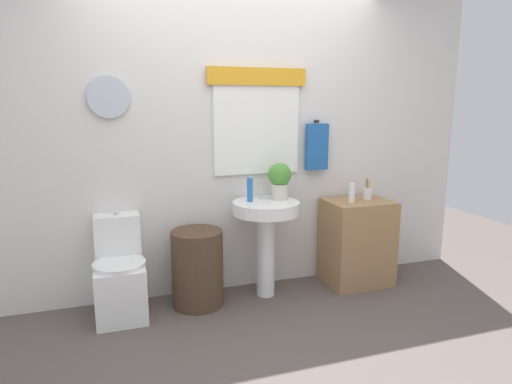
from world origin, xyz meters
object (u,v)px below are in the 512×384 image
Objects in this scene: potted_plant at (280,179)px; laundry_hamper at (198,268)px; toothbrush_cup at (368,193)px; toilet at (120,277)px; lotion_bottle at (352,193)px; wooden_cabinet at (357,242)px; soap_bottle at (250,190)px; pedestal_sink at (266,224)px.

laundry_hamper is at bearing -175.18° from potted_plant.
potted_plant is 0.83m from toothbrush_cup.
potted_plant reaches higher than toilet.
toothbrush_cup is at bearing 17.13° from lotion_bottle.
lotion_bottle is at bearing -157.61° from wooden_cabinet.
toilet is at bearing -179.03° from soap_bottle.
pedestal_sink is 4.11× the size of soap_bottle.
pedestal_sink is at bearing -178.81° from toothbrush_cup.
laundry_hamper is at bearing 178.28° from lotion_bottle.
toothbrush_cup is at bearing 0.74° from laundry_hamper.
laundry_hamper is 0.81× the size of wooden_cabinet.
toothbrush_cup is (0.10, 0.02, 0.43)m from wooden_cabinet.
wooden_cabinet is (2.02, -0.03, 0.08)m from toilet.
toilet is 4.13× the size of toothbrush_cup.
soap_bottle is 1.08m from toothbrush_cup.
toothbrush_cup is at bearing -0.34° from toilet.
toilet is 1.46m from potted_plant.
soap_bottle is at bearing 174.18° from lotion_bottle.
lotion_bottle is at bearing -3.00° from pedestal_sink.
toothbrush_cup is (2.11, -0.01, 0.51)m from toilet.
soap_bottle reaches higher than pedestal_sink.
toothbrush_cup is (1.53, 0.02, 0.50)m from laundry_hamper.
toilet is 0.59m from laundry_hamper.
toilet is 1.20m from pedestal_sink.
lotion_bottle is (0.88, -0.09, -0.06)m from soap_bottle.
toothbrush_cup is (0.82, -0.04, -0.16)m from potted_plant.
toilet is 1.26× the size of laundry_hamper.
soap_bottle is at bearing 157.38° from pedestal_sink.
laundry_hamper is at bearing -179.26° from toothbrush_cup.
potted_plant reaches higher than soap_bottle.
wooden_cabinet is at bearing -0.92° from toilet.
laundry_hamper is 0.75m from soap_bottle.
soap_bottle is at bearing 177.08° from wooden_cabinet.
pedestal_sink reaches higher than wooden_cabinet.
soap_bottle is (0.45, 0.05, 0.60)m from laundry_hamper.
toilet is 0.95× the size of pedestal_sink.
toilet is at bearing 177.84° from lotion_bottle.
wooden_cabinet is 2.50× the size of potted_plant.
potted_plant is at bearing 23.20° from pedestal_sink.
toothbrush_cup is (0.19, 0.06, -0.03)m from lotion_bottle.
toothbrush_cup reaches higher than wooden_cabinet.
wooden_cabinet is (0.86, -0.00, -0.24)m from pedestal_sink.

